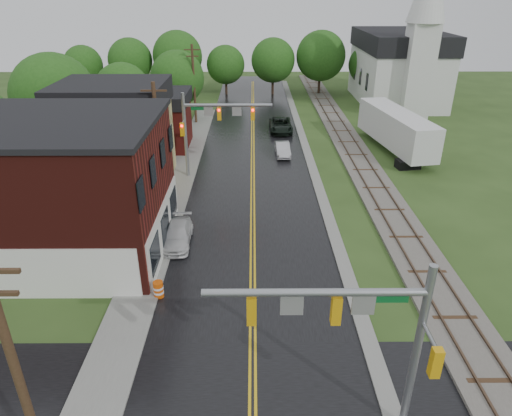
{
  "coord_description": "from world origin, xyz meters",
  "views": [
    {
      "loc": [
        0.05,
        -9.75,
        14.95
      ],
      "look_at": [
        0.2,
        13.59,
        3.5
      ],
      "focal_mm": 32.0,
      "sensor_mm": 36.0,
      "label": 1
    }
  ],
  "objects_px": {
    "traffic_signal_near": "(358,323)",
    "pickup_white": "(177,235)",
    "church": "(402,60)",
    "suv_dark": "(281,125)",
    "utility_pole_a": "(18,377)",
    "tree_left_e": "(179,79)",
    "tree_left_b": "(56,98)",
    "utility_pole_b": "(159,142)",
    "brick_building": "(41,188)",
    "traffic_signal_far": "(210,120)",
    "construction_barrel": "(158,290)",
    "semi_trailer": "(396,128)",
    "tree_left_c": "(124,92)",
    "utility_pole_c": "(194,83)",
    "sedan_silver": "(283,149)"
  },
  "relations": [
    {
      "from": "traffic_signal_near",
      "to": "utility_pole_b",
      "type": "xyz_separation_m",
      "value": [
        -10.27,
        20.0,
        -0.25
      ]
    },
    {
      "from": "brick_building",
      "to": "construction_barrel",
      "type": "height_order",
      "value": "brick_building"
    },
    {
      "from": "tree_left_b",
      "to": "semi_trailer",
      "type": "bearing_deg",
      "value": 2.87
    },
    {
      "from": "utility_pole_c",
      "to": "sedan_silver",
      "type": "relative_size",
      "value": 2.4
    },
    {
      "from": "church",
      "to": "pickup_white",
      "type": "height_order",
      "value": "church"
    },
    {
      "from": "tree_left_b",
      "to": "pickup_white",
      "type": "relative_size",
      "value": 2.28
    },
    {
      "from": "church",
      "to": "construction_barrel",
      "type": "bearing_deg",
      "value": -119.74
    },
    {
      "from": "brick_building",
      "to": "traffic_signal_far",
      "type": "height_order",
      "value": "brick_building"
    },
    {
      "from": "church",
      "to": "utility_pole_a",
      "type": "distance_m",
      "value": 60.06
    },
    {
      "from": "suv_dark",
      "to": "semi_trailer",
      "type": "xyz_separation_m",
      "value": [
        10.86,
        -6.9,
        1.6
      ]
    },
    {
      "from": "church",
      "to": "suv_dark",
      "type": "xyz_separation_m",
      "value": [
        -16.85,
        -13.34,
        -5.1
      ]
    },
    {
      "from": "church",
      "to": "tree_left_b",
      "type": "height_order",
      "value": "church"
    },
    {
      "from": "traffic_signal_far",
      "to": "sedan_silver",
      "type": "distance_m",
      "value": 9.39
    },
    {
      "from": "brick_building",
      "to": "utility_pole_c",
      "type": "height_order",
      "value": "utility_pole_c"
    },
    {
      "from": "traffic_signal_near",
      "to": "construction_barrel",
      "type": "relative_size",
      "value": 7.78
    },
    {
      "from": "tree_left_c",
      "to": "tree_left_b",
      "type": "bearing_deg",
      "value": -116.56
    },
    {
      "from": "brick_building",
      "to": "utility_pole_c",
      "type": "xyz_separation_m",
      "value": [
        5.68,
        29.0,
        0.57
      ]
    },
    {
      "from": "pickup_white",
      "to": "suv_dark",
      "type": "bearing_deg",
      "value": 71.05
    },
    {
      "from": "traffic_signal_far",
      "to": "brick_building",
      "type": "bearing_deg",
      "value": -126.92
    },
    {
      "from": "brick_building",
      "to": "semi_trailer",
      "type": "bearing_deg",
      "value": 34.92
    },
    {
      "from": "church",
      "to": "traffic_signal_far",
      "type": "distance_m",
      "value": 35.59
    },
    {
      "from": "tree_left_b",
      "to": "tree_left_e",
      "type": "distance_m",
      "value": 16.67
    },
    {
      "from": "utility_pole_c",
      "to": "pickup_white",
      "type": "height_order",
      "value": "utility_pole_c"
    },
    {
      "from": "utility_pole_c",
      "to": "construction_barrel",
      "type": "bearing_deg",
      "value": -86.94
    },
    {
      "from": "tree_left_c",
      "to": "utility_pole_c",
      "type": "bearing_deg",
      "value": 30.2
    },
    {
      "from": "church",
      "to": "suv_dark",
      "type": "height_order",
      "value": "church"
    },
    {
      "from": "traffic_signal_far",
      "to": "church",
      "type": "bearing_deg",
      "value": 48.73
    },
    {
      "from": "sedan_silver",
      "to": "semi_trailer",
      "type": "height_order",
      "value": "semi_trailer"
    },
    {
      "from": "traffic_signal_far",
      "to": "tree_left_e",
      "type": "xyz_separation_m",
      "value": [
        -5.38,
        18.9,
        -0.16
      ]
    },
    {
      "from": "construction_barrel",
      "to": "tree_left_b",
      "type": "bearing_deg",
      "value": 120.43
    },
    {
      "from": "tree_left_b",
      "to": "suv_dark",
      "type": "xyz_separation_m",
      "value": [
        21.0,
        8.5,
        -4.98
      ]
    },
    {
      "from": "utility_pole_a",
      "to": "utility_pole_c",
      "type": "relative_size",
      "value": 1.0
    },
    {
      "from": "church",
      "to": "construction_barrel",
      "type": "xyz_separation_m",
      "value": [
        -24.98,
        -43.74,
        -5.36
      ]
    },
    {
      "from": "utility_pole_c",
      "to": "utility_pole_b",
      "type": "bearing_deg",
      "value": -90.0
    },
    {
      "from": "traffic_signal_far",
      "to": "tree_left_b",
      "type": "relative_size",
      "value": 0.76
    },
    {
      "from": "traffic_signal_far",
      "to": "suv_dark",
      "type": "bearing_deg",
      "value": 63.69
    },
    {
      "from": "utility_pole_a",
      "to": "suv_dark",
      "type": "height_order",
      "value": "utility_pole_a"
    },
    {
      "from": "traffic_signal_near",
      "to": "pickup_white",
      "type": "bearing_deg",
      "value": 121.3
    },
    {
      "from": "brick_building",
      "to": "suv_dark",
      "type": "xyz_separation_m",
      "value": [
        15.64,
        25.4,
        -3.41
      ]
    },
    {
      "from": "utility_pole_b",
      "to": "construction_barrel",
      "type": "height_order",
      "value": "utility_pole_b"
    },
    {
      "from": "utility_pole_a",
      "to": "tree_left_e",
      "type": "distance_m",
      "value": 45.94
    },
    {
      "from": "traffic_signal_far",
      "to": "tree_left_c",
      "type": "xyz_separation_m",
      "value": [
        -10.38,
        12.9,
        -0.46
      ]
    },
    {
      "from": "construction_barrel",
      "to": "semi_trailer",
      "type": "bearing_deg",
      "value": 51.04
    },
    {
      "from": "utility_pole_b",
      "to": "pickup_white",
      "type": "bearing_deg",
      "value": -72.63
    },
    {
      "from": "traffic_signal_near",
      "to": "utility_pole_b",
      "type": "relative_size",
      "value": 0.82
    },
    {
      "from": "utility_pole_b",
      "to": "utility_pole_c",
      "type": "xyz_separation_m",
      "value": [
        0.0,
        22.0,
        0.0
      ]
    },
    {
      "from": "tree_left_c",
      "to": "tree_left_e",
      "type": "distance_m",
      "value": 7.82
    },
    {
      "from": "utility_pole_c",
      "to": "pickup_white",
      "type": "relative_size",
      "value": 2.11
    },
    {
      "from": "brick_building",
      "to": "tree_left_e",
      "type": "relative_size",
      "value": 1.75
    },
    {
      "from": "sedan_silver",
      "to": "church",
      "type": "bearing_deg",
      "value": 49.21
    }
  ]
}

